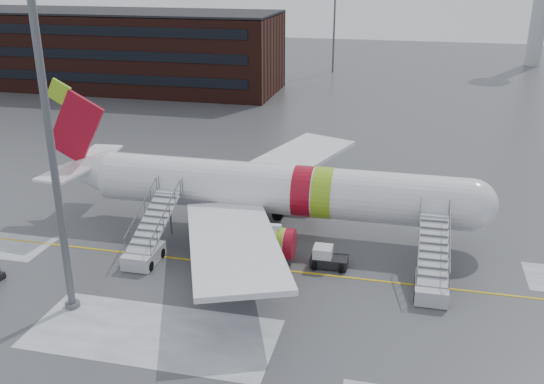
% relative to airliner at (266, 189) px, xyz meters
% --- Properties ---
extents(ground, '(260.00, 260.00, 0.00)m').
position_rel_airliner_xyz_m(ground, '(3.12, -5.17, -3.42)').
color(ground, '#494C4F').
rests_on(ground, ground).
extents(airliner, '(35.03, 32.97, 11.18)m').
position_rel_airliner_xyz_m(airliner, '(0.00, 0.00, 0.00)').
color(airliner, white).
rests_on(airliner, ground).
extents(airstair_fwd, '(2.05, 7.70, 3.48)m').
position_rel_airliner_xyz_m(airstair_fwd, '(12.43, -6.54, -2.35)').
color(airstair_fwd, '#B1B4B9').
rests_on(airstair_fwd, ground).
extents(airstair_aft, '(2.05, 7.70, 3.48)m').
position_rel_airliner_xyz_m(airstair_aft, '(-6.96, -6.54, -2.35)').
color(airstair_aft, '#B8BBC0').
rests_on(airstair_aft, ground).
extents(pushback_tug, '(2.56, 1.93, 1.45)m').
position_rel_airliner_xyz_m(pushback_tug, '(5.50, -4.90, -2.78)').
color(pushback_tug, black).
rests_on(pushback_tug, ground).
extents(light_mast_near, '(1.20, 1.20, 28.63)m').
position_rel_airliner_xyz_m(light_mast_near, '(-8.77, -13.63, 11.28)').
color(light_mast_near, '#595B60').
rests_on(light_mast_near, ground).
extents(terminal_building, '(62.00, 16.11, 12.30)m').
position_rel_airliner_xyz_m(terminal_building, '(-41.88, 49.81, 2.78)').
color(terminal_building, '#3F1E16').
rests_on(terminal_building, ground).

